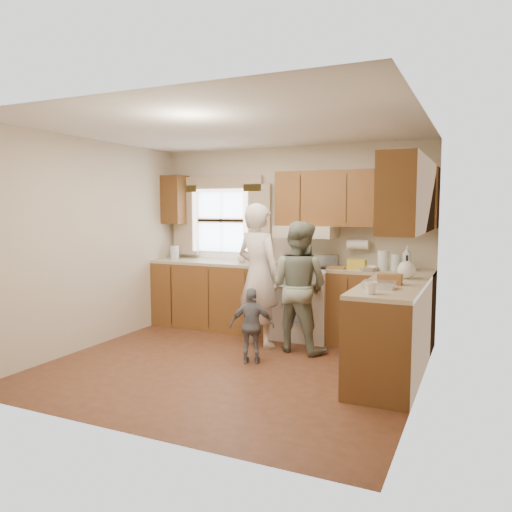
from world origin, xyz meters
The scene contains 6 objects.
room centered at (0.00, 0.00, 1.25)m, with size 3.80×3.80×3.80m.
kitchen_fixtures centered at (0.62, 1.08, 0.84)m, with size 3.80×2.25×2.15m.
stove centered at (0.30, 1.44, 0.47)m, with size 0.76×0.67×1.07m.
woman_left centered at (-0.07, 0.85, 0.87)m, with size 0.63×0.42×1.74m, color beige.
woman_right centered at (0.44, 0.85, 0.77)m, with size 0.74×0.58×1.53m, color #213A28.
child centered at (0.15, 0.18, 0.41)m, with size 0.48×0.20×0.83m, color slate.
Camera 1 is at (2.39, -4.61, 1.69)m, focal length 35.00 mm.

